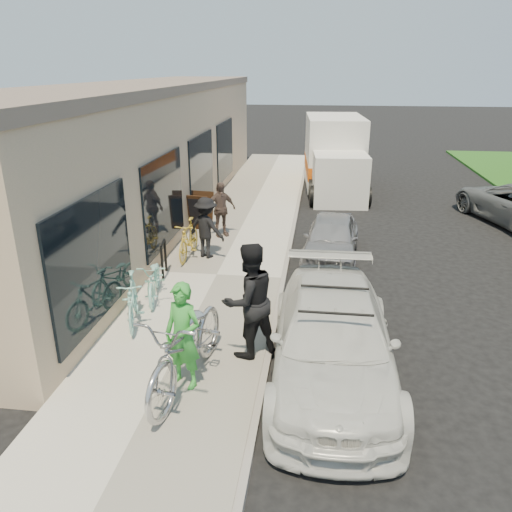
{
  "coord_description": "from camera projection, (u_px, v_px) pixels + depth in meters",
  "views": [
    {
      "loc": [
        0.29,
        -7.5,
        4.69
      ],
      "look_at": [
        -0.94,
        1.97,
        1.05
      ],
      "focal_mm": 35.0,
      "sensor_mm": 36.0,
      "label": 1
    }
  ],
  "objects": [
    {
      "name": "ground",
      "position": [
        295.0,
        355.0,
        8.66
      ],
      "size": [
        120.0,
        120.0,
        0.0
      ],
      "primitive_type": "plane",
      "color": "black",
      "rests_on": "ground"
    },
    {
      "name": "sidewalk",
      "position": [
        217.0,
        277.0,
        11.65
      ],
      "size": [
        3.0,
        34.0,
        0.15
      ],
      "primitive_type": "cube",
      "color": "beige",
      "rests_on": "ground"
    },
    {
      "name": "curb",
      "position": [
        283.0,
        281.0,
        11.47
      ],
      "size": [
        0.12,
        34.0,
        0.13
      ],
      "primitive_type": "cube",
      "color": "gray",
      "rests_on": "ground"
    },
    {
      "name": "storefront",
      "position": [
        147.0,
        152.0,
        15.94
      ],
      "size": [
        3.6,
        20.0,
        4.22
      ],
      "color": "tan",
      "rests_on": "ground"
    },
    {
      "name": "bike_rack",
      "position": [
        164.0,
        255.0,
        11.4
      ],
      "size": [
        0.14,
        0.57,
        0.82
      ],
      "rotation": [
        0.0,
        0.0,
        0.16
      ],
      "color": "black",
      "rests_on": "sidewalk"
    },
    {
      "name": "sandwich_board",
      "position": [
        200.0,
        211.0,
        14.69
      ],
      "size": [
        0.72,
        0.73,
        1.07
      ],
      "rotation": [
        0.0,
        0.0,
        -0.11
      ],
      "color": "black",
      "rests_on": "sidewalk"
    },
    {
      "name": "sedan_white",
      "position": [
        333.0,
        339.0,
        7.84
      ],
      "size": [
        2.02,
        4.74,
        1.4
      ],
      "rotation": [
        0.0,
        0.0,
        0.02
      ],
      "color": "silver",
      "rests_on": "ground"
    },
    {
      "name": "sedan_silver",
      "position": [
        331.0,
        238.0,
        12.77
      ],
      "size": [
        1.62,
        3.44,
        1.14
      ],
      "primitive_type": "imported",
      "rotation": [
        0.0,
        0.0,
        -0.08
      ],
      "color": "#9A999E",
      "rests_on": "ground"
    },
    {
      "name": "moving_truck",
      "position": [
        334.0,
        158.0,
        19.9
      ],
      "size": [
        2.55,
        5.9,
        2.83
      ],
      "rotation": [
        0.0,
        0.0,
        0.07
      ],
      "color": "silver",
      "rests_on": "ground"
    },
    {
      "name": "tandem_bike",
      "position": [
        188.0,
        345.0,
        7.38
      ],
      "size": [
        1.28,
        2.68,
        1.35
      ],
      "primitive_type": "imported",
      "rotation": [
        0.0,
        0.0,
        -0.15
      ],
      "color": "#B1B1B4",
      "rests_on": "sidewalk"
    },
    {
      "name": "woman_rider",
      "position": [
        183.0,
        336.0,
        7.33
      ],
      "size": [
        0.71,
        0.59,
        1.66
      ],
      "primitive_type": "imported",
      "rotation": [
        0.0,
        0.0,
        -0.37
      ],
      "color": "green",
      "rests_on": "sidewalk"
    },
    {
      "name": "man_standing",
      "position": [
        249.0,
        300.0,
        8.1
      ],
      "size": [
        1.21,
        1.18,
        1.96
      ],
      "primitive_type": "imported",
      "rotation": [
        0.0,
        0.0,
        3.83
      ],
      "color": "black",
      "rests_on": "sidewalk"
    },
    {
      "name": "cruiser_bike_a",
      "position": [
        132.0,
        300.0,
        9.29
      ],
      "size": [
        0.87,
        1.62,
        0.94
      ],
      "primitive_type": "imported",
      "rotation": [
        0.0,
        0.0,
        0.29
      ],
      "color": "#96E0CE",
      "rests_on": "sidewalk"
    },
    {
      "name": "cruiser_bike_b",
      "position": [
        155.0,
        279.0,
        10.32
      ],
      "size": [
        0.89,
        1.69,
        0.84
      ],
      "primitive_type": "imported",
      "rotation": [
        0.0,
        0.0,
        0.21
      ],
      "color": "#96E0CE",
      "rests_on": "sidewalk"
    },
    {
      "name": "cruiser_bike_c",
      "position": [
        189.0,
        239.0,
        12.51
      ],
      "size": [
        0.5,
        1.62,
        0.97
      ],
      "primitive_type": "imported",
      "rotation": [
        0.0,
        0.0,
        -0.03
      ],
      "color": "gold",
      "rests_on": "sidewalk"
    },
    {
      "name": "bystander_a",
      "position": [
        206.0,
        228.0,
        12.44
      ],
      "size": [
        1.14,
        0.93,
        1.54
      ],
      "primitive_type": "imported",
      "rotation": [
        0.0,
        0.0,
        2.73
      ],
      "color": "black",
      "rests_on": "sidewalk"
    },
    {
      "name": "bystander_b",
      "position": [
        220.0,
        209.0,
        14.02
      ],
      "size": [
        0.96,
        0.83,
        1.55
      ],
      "primitive_type": "imported",
      "rotation": [
        0.0,
        0.0,
        0.6
      ],
      "color": "brown",
      "rests_on": "sidewalk"
    }
  ]
}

